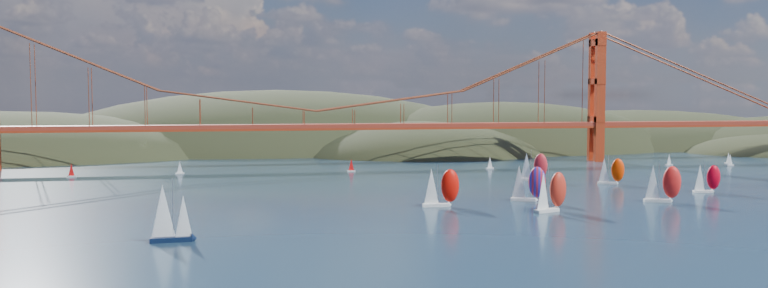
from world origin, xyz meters
TOP-DOWN VIEW (x-y plane):
  - ground at (0.00, 0.00)m, footprint 1200.00×1200.00m
  - headlands at (44.95, 278.29)m, footprint 725.00×225.00m
  - bridge at (-1.75, 180.00)m, footprint 552.00×12.00m
  - sloop_navy at (-43.33, 30.92)m, footprint 8.07×4.70m
  - racer_0 at (20.06, 65.38)m, footprint 9.40×3.82m
  - racer_1 at (44.06, 52.12)m, footprint 9.74×6.43m
  - racer_2 at (79.80, 62.15)m, footprint 9.73×5.84m
  - racer_3 at (85.74, 101.41)m, footprint 8.37×5.27m
  - racer_4 at (103.26, 77.42)m, footprint 8.03×3.74m
  - racer_5 at (65.46, 115.64)m, footprint 9.14×5.92m
  - racer_rwb at (45.57, 70.63)m, footprint 9.46×6.42m
  - distant_boat_2 at (-87.26, 155.43)m, footprint 3.00×2.00m
  - distant_boat_3 at (-51.24, 158.44)m, footprint 3.00×2.00m
  - distant_boat_4 at (139.71, 155.64)m, footprint 3.00×2.00m
  - distant_boat_5 at (163.29, 150.23)m, footprint 3.00×2.00m
  - distant_boat_6 at (168.09, 158.00)m, footprint 3.00×2.00m
  - distant_boat_8 at (64.18, 155.64)m, footprint 3.00×2.00m
  - distant_boat_9 at (10.41, 155.41)m, footprint 3.00×2.00m

SIDE VIEW (x-z plane):
  - headlands at x=44.95m, z-range -60.46..35.54m
  - ground at x=0.00m, z-range 0.00..0.00m
  - distant_boat_2 at x=-87.26m, z-range 0.06..4.76m
  - distant_boat_3 at x=-51.24m, z-range 0.06..4.76m
  - distant_boat_4 at x=139.71m, z-range 0.06..4.76m
  - distant_boat_5 at x=163.29m, z-range 0.06..4.76m
  - distant_boat_6 at x=168.09m, z-range 0.06..4.76m
  - distant_boat_8 at x=64.18m, z-range 0.06..4.76m
  - distant_boat_9 at x=10.41m, z-range 0.06..4.76m
  - racer_4 at x=103.26m, z-range -0.25..8.82m
  - racer_3 at x=85.74m, z-range -0.26..9.10m
  - racer_5 at x=65.46m, z-range -0.28..9.93m
  - racer_rwb at x=45.57m, z-range -0.29..10.29m
  - racer_0 at x=20.06m, z-range -0.30..10.52m
  - racer_1 at x=44.06m, z-range -0.30..10.59m
  - racer_2 at x=79.80m, z-range -0.30..10.61m
  - sloop_navy at x=-43.33m, z-range -0.73..11.66m
  - bridge at x=-1.75m, z-range 4.73..59.73m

